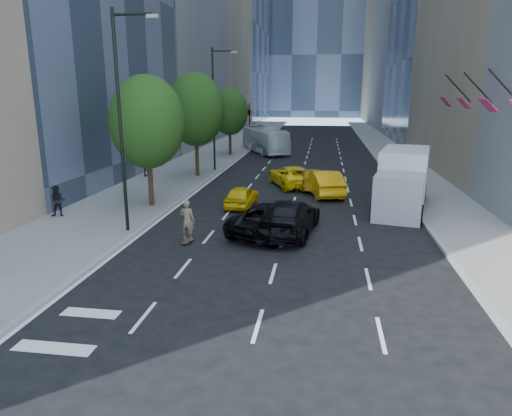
% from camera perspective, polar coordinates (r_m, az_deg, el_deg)
% --- Properties ---
extents(ground, '(160.00, 160.00, 0.00)m').
position_cam_1_polar(ground, '(17.45, -1.15, -7.98)').
color(ground, black).
rests_on(ground, ground).
extents(sidewalk_left, '(6.00, 120.00, 0.15)m').
position_cam_1_polar(sidewalk_left, '(47.84, -5.84, 6.33)').
color(sidewalk_left, slate).
rests_on(sidewalk_left, ground).
extents(sidewalk_right, '(4.00, 120.00, 0.15)m').
position_cam_1_polar(sidewalk_right, '(46.95, 17.37, 5.61)').
color(sidewalk_right, slate).
rests_on(sidewalk_right, ground).
extents(tower_right_far, '(20.00, 24.00, 50.00)m').
position_cam_1_polar(tower_right_far, '(117.00, 19.36, 22.55)').
color(tower_right_far, '#776A53').
rests_on(tower_right_far, ground).
extents(lamp_near, '(2.13, 0.22, 10.00)m').
position_cam_1_polar(lamp_near, '(21.89, -16.29, 11.63)').
color(lamp_near, black).
rests_on(lamp_near, sidewalk_left).
extents(lamp_far, '(2.13, 0.22, 10.00)m').
position_cam_1_polar(lamp_far, '(38.99, -5.09, 13.03)').
color(lamp_far, black).
rests_on(lamp_far, sidewalk_left).
extents(tree_near, '(4.20, 4.20, 7.46)m').
position_cam_1_polar(tree_near, '(26.87, -13.45, 10.39)').
color(tree_near, '#312013').
rests_on(tree_near, sidewalk_left).
extents(tree_mid, '(4.50, 4.50, 7.99)m').
position_cam_1_polar(tree_mid, '(36.33, -7.57, 12.10)').
color(tree_mid, '#312013').
rests_on(tree_mid, sidewalk_left).
extents(tree_far, '(3.90, 3.90, 6.92)m').
position_cam_1_polar(tree_far, '(48.98, -3.31, 11.91)').
color(tree_far, '#312013').
rests_on(tree_far, sidewalk_left).
extents(traffic_signal, '(2.48, 0.53, 5.20)m').
position_cam_1_polar(traffic_signal, '(56.71, -0.83, 11.85)').
color(traffic_signal, black).
rests_on(traffic_signal, sidewalk_left).
extents(facade_flags, '(1.85, 13.30, 2.05)m').
position_cam_1_polar(facade_flags, '(27.11, 26.05, 11.96)').
color(facade_flags, black).
rests_on(facade_flags, ground).
extents(skateboarder, '(0.72, 0.51, 1.86)m').
position_cam_1_polar(skateboarder, '(20.62, -8.57, -1.88)').
color(skateboarder, brown).
rests_on(skateboarder, ground).
extents(black_sedan_lincoln, '(4.56, 6.00, 1.51)m').
position_cam_1_polar(black_sedan_lincoln, '(21.84, 2.31, -1.29)').
color(black_sedan_lincoln, black).
rests_on(black_sedan_lincoln, ground).
extents(black_sedan_mercedes, '(3.08, 5.97, 1.66)m').
position_cam_1_polar(black_sedan_mercedes, '(21.82, 4.16, -1.13)').
color(black_sedan_mercedes, black).
rests_on(black_sedan_mercedes, ground).
extents(taxi_a, '(1.74, 3.79, 1.26)m').
position_cam_1_polar(taxi_a, '(27.09, -1.79, 1.51)').
color(taxi_a, '#DDB30B').
rests_on(taxi_a, ground).
extents(taxi_b, '(2.92, 5.26, 1.64)m').
position_cam_1_polar(taxi_b, '(30.48, 8.46, 3.16)').
color(taxi_b, orange).
rests_on(taxi_b, ground).
extents(taxi_c, '(4.21, 5.78, 1.46)m').
position_cam_1_polar(taxi_c, '(33.16, 4.49, 4.01)').
color(taxi_c, yellow).
rests_on(taxi_c, ground).
extents(taxi_d, '(2.56, 5.00, 1.39)m').
position_cam_1_polar(taxi_d, '(32.52, 6.96, 3.67)').
color(taxi_d, '#CF8E0A').
rests_on(taxi_d, ground).
extents(city_bus, '(6.56, 10.42, 2.89)m').
position_cam_1_polar(city_bus, '(51.91, 1.09, 8.54)').
color(city_bus, silver).
rests_on(city_bus, ground).
extents(box_truck, '(4.09, 7.50, 3.40)m').
position_cam_1_polar(box_truck, '(27.56, 17.85, 3.38)').
color(box_truck, silver).
rests_on(box_truck, ground).
extents(pedestrian_a, '(0.95, 0.82, 1.68)m').
position_cam_1_polar(pedestrian_a, '(26.44, -23.56, 0.78)').
color(pedestrian_a, black).
rests_on(pedestrian_a, sidewalk_left).
extents(pedestrian_b, '(1.03, 0.45, 1.75)m').
position_cam_1_polar(pedestrian_b, '(37.04, -13.55, 5.19)').
color(pedestrian_b, black).
rests_on(pedestrian_b, sidewalk_left).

